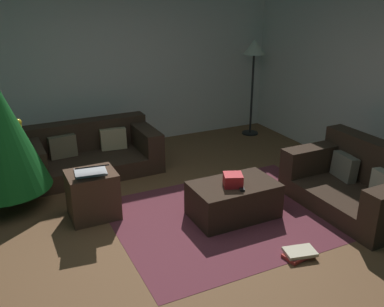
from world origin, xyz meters
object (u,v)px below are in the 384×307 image
(gift_box, at_px, (233,180))
(side_table, at_px, (93,195))
(couch_right, at_px, (360,184))
(couch_left, at_px, (91,153))
(ottoman, at_px, (233,200))
(tv_remote, at_px, (241,188))
(laptop, at_px, (91,170))
(corner_lamp, at_px, (254,54))
(book_stack, at_px, (299,253))

(gift_box, height_order, side_table, side_table)
(couch_right, bearing_deg, side_table, 68.37)
(couch_left, bearing_deg, ottoman, 118.46)
(tv_remote, relative_size, laptop, 0.35)
(corner_lamp, bearing_deg, couch_right, -97.20)
(tv_remote, distance_m, laptop, 1.61)
(couch_left, height_order, side_table, couch_left)
(couch_left, distance_m, corner_lamp, 3.12)
(couch_right, height_order, ottoman, couch_right)
(couch_left, height_order, couch_right, couch_right)
(ottoman, xyz_separation_m, side_table, (-1.40, 0.67, 0.07))
(couch_right, height_order, laptop, couch_right)
(ottoman, height_order, gift_box, gift_box)
(couch_right, xyz_separation_m, tv_remote, (-1.42, 0.30, 0.12))
(couch_left, bearing_deg, book_stack, 112.52)
(corner_lamp, bearing_deg, tv_remote, -125.32)
(tv_remote, distance_m, side_table, 1.63)
(ottoman, bearing_deg, laptop, 156.96)
(couch_right, distance_m, ottoman, 1.49)
(book_stack, bearing_deg, ottoman, 99.26)
(tv_remote, distance_m, book_stack, 0.91)
(gift_box, xyz_separation_m, tv_remote, (0.05, -0.10, -0.06))
(ottoman, distance_m, laptop, 1.58)
(couch_right, relative_size, gift_box, 7.60)
(tv_remote, height_order, book_stack, tv_remote)
(gift_box, distance_m, laptop, 1.52)
(couch_left, height_order, book_stack, couch_left)
(couch_right, bearing_deg, laptop, 69.60)
(corner_lamp, bearing_deg, couch_left, -172.62)
(gift_box, relative_size, laptop, 0.43)
(gift_box, bearing_deg, side_table, 152.59)
(couch_left, xyz_separation_m, laptop, (-0.30, -1.38, 0.33))
(gift_box, relative_size, corner_lamp, 0.12)
(couch_right, height_order, book_stack, couch_right)
(gift_box, relative_size, side_table, 0.37)
(couch_left, bearing_deg, corner_lamp, -173.47)
(book_stack, bearing_deg, laptop, 135.24)
(couch_right, relative_size, ottoman, 1.61)
(side_table, xyz_separation_m, laptop, (-0.01, -0.07, 0.32))
(couch_left, distance_m, couch_right, 3.51)
(couch_left, relative_size, ottoman, 1.89)
(laptop, bearing_deg, ottoman, -23.04)
(side_table, bearing_deg, tv_remote, -29.77)
(couch_left, bearing_deg, tv_remote, 116.93)
(couch_left, relative_size, book_stack, 5.38)
(gift_box, relative_size, book_stack, 0.60)
(tv_remote, distance_m, corner_lamp, 3.21)
(side_table, bearing_deg, ottoman, -25.40)
(ottoman, distance_m, book_stack, 0.98)
(book_stack, bearing_deg, gift_box, 102.19)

